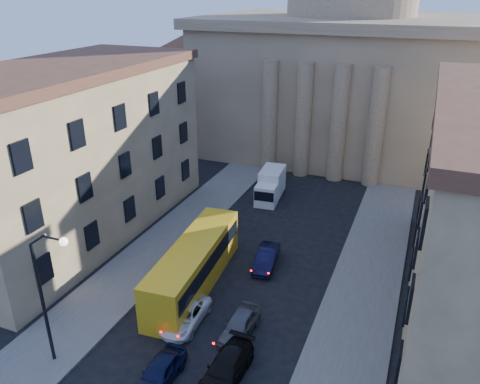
# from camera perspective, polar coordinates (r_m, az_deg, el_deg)

# --- Properties ---
(sidewalk_left) EXTENTS (5.00, 60.00, 0.15)m
(sidewalk_left) POSITION_cam_1_polar(r_m,az_deg,el_deg) (38.03, -12.63, -9.19)
(sidewalk_left) COLOR #595651
(sidewalk_left) RESTS_ON ground
(sidewalk_right) EXTENTS (5.00, 60.00, 0.15)m
(sidewalk_right) POSITION_cam_1_polar(r_m,az_deg,el_deg) (32.85, 13.77, -15.28)
(sidewalk_right) COLOR #595651
(sidewalk_right) RESTS_ON ground
(church) EXTENTS (68.02, 28.76, 36.60)m
(church) POSITION_cam_1_polar(r_m,az_deg,el_deg) (64.64, 12.78, 15.66)
(church) COLOR #7B6A4C
(church) RESTS_ON ground
(building_left) EXTENTS (11.60, 26.60, 14.70)m
(building_left) POSITION_cam_1_polar(r_m,az_deg,el_deg) (42.70, -20.03, 4.62)
(building_left) COLOR tan
(building_left) RESTS_ON ground
(street_lamp) EXTENTS (2.62, 0.44, 8.83)m
(street_lamp) POSITION_cam_1_polar(r_m,az_deg,el_deg) (28.12, -22.46, -10.81)
(street_lamp) COLOR black
(street_lamp) RESTS_ON ground
(car_left_near) EXTENTS (1.70, 4.17, 1.41)m
(car_left_near) POSITION_cam_1_polar(r_m,az_deg,el_deg) (28.28, -9.75, -20.80)
(car_left_near) COLOR black
(car_left_near) RESTS_ON ground
(car_left_mid) EXTENTS (2.28, 4.64, 1.27)m
(car_left_mid) POSITION_cam_1_polar(r_m,az_deg,el_deg) (31.88, -6.66, -14.74)
(car_left_mid) COLOR white
(car_left_mid) RESTS_ON ground
(car_right_mid) EXTENTS (2.07, 4.84, 1.39)m
(car_right_mid) POSITION_cam_1_polar(r_m,az_deg,el_deg) (28.15, -1.65, -20.67)
(car_right_mid) COLOR black
(car_right_mid) RESTS_ON ground
(car_right_far) EXTENTS (1.70, 4.17, 1.42)m
(car_right_far) POSITION_cam_1_polar(r_m,az_deg,el_deg) (30.87, -0.05, -15.86)
(car_right_far) COLOR #4D4C51
(car_right_far) RESTS_ON ground
(car_right_distant) EXTENTS (2.08, 4.52, 1.43)m
(car_right_distant) POSITION_cam_1_polar(r_m,az_deg,el_deg) (37.39, 3.24, -8.03)
(car_right_distant) COLOR black
(car_right_distant) RESTS_ON ground
(city_bus) EXTENTS (3.75, 12.38, 3.44)m
(city_bus) POSITION_cam_1_polar(r_m,az_deg,el_deg) (34.70, -5.60, -8.68)
(city_bus) COLOR gold
(city_bus) RESTS_ON ground
(box_truck) EXTENTS (2.62, 5.61, 2.99)m
(box_truck) POSITION_cam_1_polar(r_m,az_deg,el_deg) (48.68, 3.72, 0.78)
(box_truck) COLOR silver
(box_truck) RESTS_ON ground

